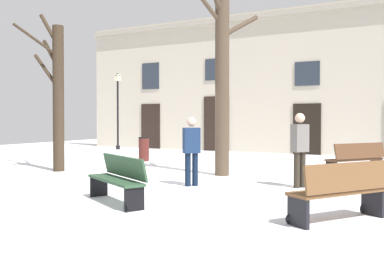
% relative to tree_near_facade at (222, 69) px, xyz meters
% --- Properties ---
extents(ground_plane, '(31.58, 31.58, 0.00)m').
position_rel_tree_near_facade_xyz_m(ground_plane, '(-1.57, -0.53, -2.97)').
color(ground_plane, white).
extents(building_facade, '(19.74, 0.60, 6.66)m').
position_rel_tree_near_facade_xyz_m(building_facade, '(-1.57, 8.34, 0.40)').
color(building_facade, '#BCB29E').
rests_on(building_facade, ground).
extents(tree_near_facade, '(1.37, 2.02, 5.69)m').
position_rel_tree_near_facade_xyz_m(tree_near_facade, '(0.00, 0.00, 0.00)').
color(tree_near_facade, '#4C3D2D').
rests_on(tree_near_facade, ground).
extents(tree_center, '(1.37, 1.95, 4.97)m').
position_rel_tree_near_facade_xyz_m(tree_center, '(-4.83, -1.40, -0.56)').
color(tree_center, '#382B1E').
rests_on(tree_center, ground).
extents(streetlamp, '(0.30, 0.30, 3.99)m').
position_rel_tree_near_facade_xyz_m(streetlamp, '(-8.83, 6.75, -0.54)').
color(streetlamp, black).
rests_on(streetlamp, ground).
extents(litter_bin, '(0.42, 0.42, 0.90)m').
position_rel_tree_near_facade_xyz_m(litter_bin, '(-4.21, 2.33, -2.52)').
color(litter_bin, '#4C1E19').
rests_on(litter_bin, ground).
extents(bench_near_lamp, '(1.38, 1.66, 0.93)m').
position_rel_tree_near_facade_xyz_m(bench_near_lamp, '(3.73, -4.03, -2.50)').
color(bench_near_lamp, brown).
rests_on(bench_near_lamp, ground).
extents(bench_back_to_back_right, '(1.77, 1.25, 0.89)m').
position_rel_tree_near_facade_xyz_m(bench_back_to_back_right, '(-0.22, -4.43, -2.51)').
color(bench_back_to_back_right, '#2D4C33').
rests_on(bench_back_to_back_right, ground).
extents(bench_by_litter_bin, '(1.47, 1.75, 0.92)m').
position_rel_tree_near_facade_xyz_m(bench_by_litter_bin, '(3.35, 1.75, -2.49)').
color(bench_by_litter_bin, '#51331E').
rests_on(bench_by_litter_bin, ground).
extents(person_crossing_plaza, '(0.42, 0.43, 1.62)m').
position_rel_tree_near_facade_xyz_m(person_crossing_plaza, '(0.10, -2.04, -2.08)').
color(person_crossing_plaza, black).
rests_on(person_crossing_plaza, ground).
extents(person_near_bench, '(0.39, 0.44, 1.72)m').
position_rel_tree_near_facade_xyz_m(person_near_bench, '(2.43, -1.10, -2.01)').
color(person_near_bench, '#2D271E').
rests_on(person_near_bench, ground).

